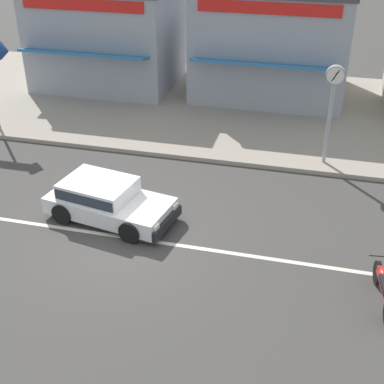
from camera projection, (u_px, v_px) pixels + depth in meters
ground_plane at (124, 237)px, 14.27m from camera, size 160.00×160.00×0.00m
lane_centre_stripe at (124, 237)px, 14.27m from camera, size 50.40×0.14×0.01m
kerb_strip at (205, 105)px, 22.42m from camera, size 68.00×10.00×0.15m
hatchback_white_0 at (106, 199)px, 14.85m from camera, size 3.79×2.21×1.10m
motorcycle_2 at (384, 287)px, 11.90m from camera, size 0.56×1.96×0.80m
street_clock at (333, 93)px, 16.54m from camera, size 0.59×0.22×3.26m
shopfront_corner_warung at (107, 34)px, 23.52m from camera, size 6.08×5.38×4.42m
shopfront_mid_block at (273, 39)px, 22.47m from camera, size 6.35×5.82×4.58m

